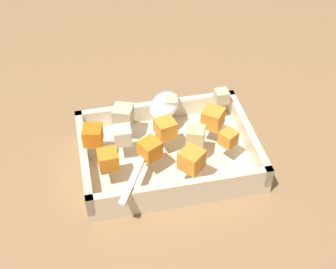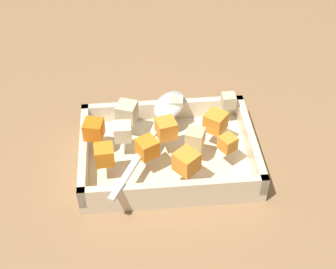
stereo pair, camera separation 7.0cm
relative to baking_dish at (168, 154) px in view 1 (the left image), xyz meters
The scene contains 15 objects.
ground_plane 0.03m from the baking_dish, 49.15° to the left, with size 4.00×4.00×0.00m, color #936D47.
baking_dish is the anchor object (origin of this frame).
carrot_chunk_front_center 0.12m from the baking_dish, 157.78° to the right, with size 0.03×0.03×0.03m, color orange.
carrot_chunk_heap_top 0.07m from the baking_dish, 138.03° to the right, with size 0.03×0.03×0.03m, color orange.
carrot_chunk_near_right 0.09m from the baking_dish, 14.82° to the left, with size 0.03×0.03×0.03m, color orange.
carrot_chunk_rim_edge 0.05m from the baking_dish, 103.10° to the left, with size 0.03×0.03×0.03m, color orange.
carrot_chunk_back_center 0.09m from the baking_dish, 72.64° to the right, with size 0.03×0.03×0.03m, color orange.
carrot_chunk_corner_ne 0.13m from the baking_dish, behind, with size 0.03×0.03×0.03m, color orange.
carrot_chunk_far_right 0.10m from the baking_dish, 18.37° to the right, with size 0.02×0.02×0.02m, color orange.
potato_chunk_corner_se 0.06m from the baking_dish, 19.76° to the right, with size 0.03×0.03×0.03m, color #E0CC89.
potato_chunk_near_spoon 0.14m from the baking_dish, 34.23° to the left, with size 0.02×0.02×0.02m, color beige.
potato_chunk_corner_nw 0.10m from the baking_dish, 138.50° to the left, with size 0.03×0.03×0.03m, color beige.
potato_chunk_center 0.09m from the baking_dish, behind, with size 0.03×0.03×0.03m, color beige.
potato_chunk_near_left 0.09m from the baking_dish, 74.19° to the left, with size 0.02×0.02×0.02m, color beige.
serving_spoon 0.07m from the baking_dish, 87.08° to the left, with size 0.14×0.24×0.02m.
Camera 1 is at (-0.14, -0.59, 0.59)m, focal length 53.58 mm.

